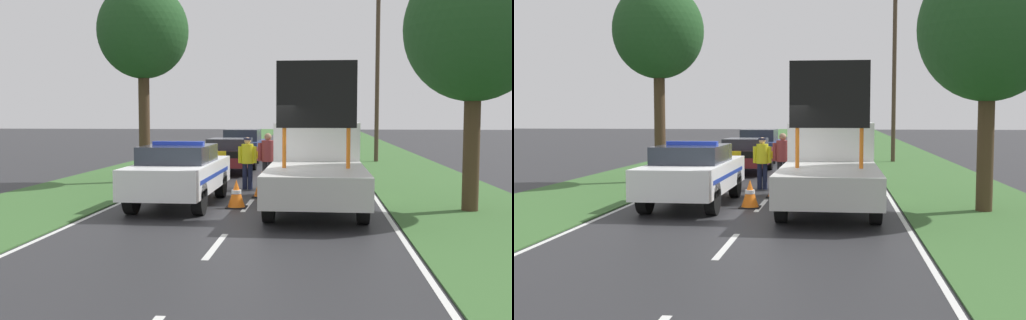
% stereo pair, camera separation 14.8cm
% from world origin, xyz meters
% --- Properties ---
extents(ground_plane, '(160.00, 160.00, 0.00)m').
position_xyz_m(ground_plane, '(0.00, 0.00, 0.00)').
color(ground_plane, '#28282B').
extents(lane_markings, '(6.76, 64.03, 0.01)m').
position_xyz_m(lane_markings, '(0.00, 13.51, 0.00)').
color(lane_markings, silver).
rests_on(lane_markings, ground).
extents(grass_verge_left, '(3.87, 120.00, 0.03)m').
position_xyz_m(grass_verge_left, '(-5.37, 20.00, 0.01)').
color(grass_verge_left, '#38602D').
rests_on(grass_verge_left, ground).
extents(grass_verge_right, '(3.87, 120.00, 0.03)m').
position_xyz_m(grass_verge_right, '(5.37, 20.00, 0.01)').
color(grass_verge_right, '#38602D').
rests_on(grass_verge_right, ground).
extents(police_car, '(1.83, 4.90, 1.63)m').
position_xyz_m(police_car, '(-1.72, 1.35, 0.82)').
color(police_car, white).
rests_on(police_car, ground).
extents(work_truck, '(2.22, 6.01, 3.48)m').
position_xyz_m(work_truck, '(1.72, 1.53, 1.04)').
color(work_truck, white).
rests_on(work_truck, ground).
extents(road_barrier, '(3.27, 0.08, 1.13)m').
position_xyz_m(road_barrier, '(-0.07, 5.36, 0.94)').
color(road_barrier, black).
rests_on(road_barrier, ground).
extents(police_officer, '(0.57, 0.36, 1.60)m').
position_xyz_m(police_officer, '(-0.40, 4.70, 0.95)').
color(police_officer, '#191E38').
rests_on(police_officer, ground).
extents(pedestrian_civilian, '(0.62, 0.39, 1.73)m').
position_xyz_m(pedestrian_civilian, '(0.23, 4.73, 1.01)').
color(pedestrian_civilian, '#232326').
rests_on(pedestrian_civilian, ground).
extents(traffic_cone_near_police, '(0.47, 0.47, 0.64)m').
position_xyz_m(traffic_cone_near_police, '(-1.71, 5.47, 0.32)').
color(traffic_cone_near_police, black).
rests_on(traffic_cone_near_police, ground).
extents(traffic_cone_centre_front, '(0.41, 0.41, 0.57)m').
position_xyz_m(traffic_cone_centre_front, '(1.93, 5.59, 0.28)').
color(traffic_cone_centre_front, black).
rests_on(traffic_cone_centre_front, ground).
extents(traffic_cone_near_truck, '(0.51, 0.51, 0.70)m').
position_xyz_m(traffic_cone_near_truck, '(-0.23, 1.03, 0.35)').
color(traffic_cone_near_truck, black).
rests_on(traffic_cone_near_truck, ground).
extents(traffic_cone_behind_barrier, '(0.53, 0.53, 0.73)m').
position_xyz_m(traffic_cone_behind_barrier, '(0.21, 3.02, 0.36)').
color(traffic_cone_behind_barrier, black).
rests_on(traffic_cone_behind_barrier, ground).
extents(queued_car_wagon_maroon, '(1.79, 4.03, 1.36)m').
position_xyz_m(queued_car_wagon_maroon, '(-1.69, 9.81, 0.72)').
color(queued_car_wagon_maroon, maroon).
rests_on(queued_car_wagon_maroon, ground).
extents(queued_car_hatch_blue, '(1.83, 4.60, 1.57)m').
position_xyz_m(queued_car_hatch_blue, '(-1.93, 15.67, 0.81)').
color(queued_car_hatch_blue, navy).
rests_on(queued_car_hatch_blue, ground).
extents(queued_car_sedan_silver, '(1.89, 4.44, 1.43)m').
position_xyz_m(queued_car_sedan_silver, '(1.80, 21.42, 0.76)').
color(queued_car_sedan_silver, '#B2B2B7').
rests_on(queued_car_sedan_silver, ground).
extents(roadside_tree_near_left, '(3.24, 3.24, 5.99)m').
position_xyz_m(roadside_tree_near_left, '(5.34, 1.03, 4.26)').
color(roadside_tree_near_left, '#42301E').
rests_on(roadside_tree_near_left, ground).
extents(roadside_tree_near_right, '(3.02, 3.02, 6.66)m').
position_xyz_m(roadside_tree_near_right, '(-4.08, 6.23, 5.02)').
color(roadside_tree_near_right, '#42301E').
rests_on(roadside_tree_near_right, ground).
extents(utility_pole, '(1.20, 0.20, 8.78)m').
position_xyz_m(utility_pole, '(4.54, 15.88, 4.50)').
color(utility_pole, '#473828').
rests_on(utility_pole, ground).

